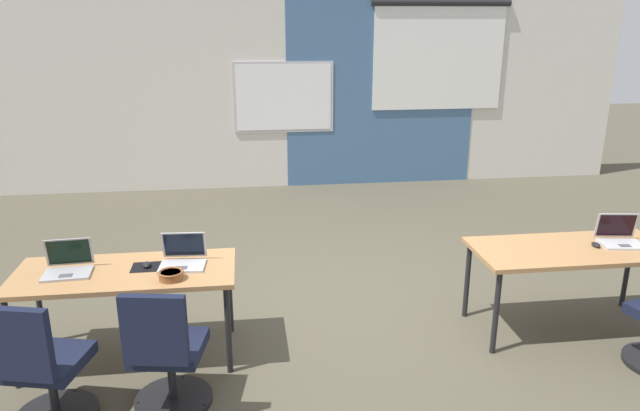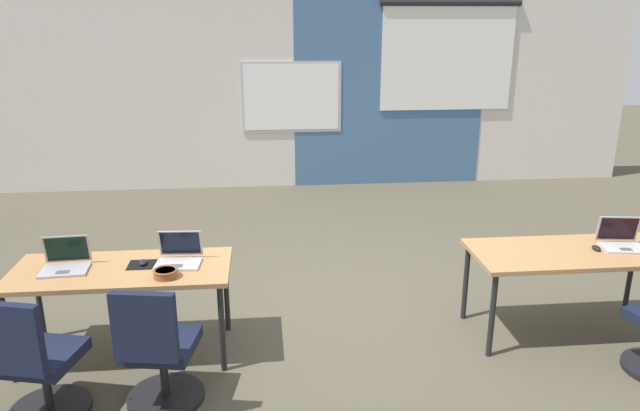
# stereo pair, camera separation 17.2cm
# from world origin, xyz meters

# --- Properties ---
(ground_plane) EXTENTS (24.00, 24.00, 0.00)m
(ground_plane) POSITION_xyz_m (0.00, 0.00, 0.00)
(ground_plane) COLOR #4C4738
(back_wall_assembly) EXTENTS (10.00, 0.27, 2.80)m
(back_wall_assembly) POSITION_xyz_m (0.05, 4.20, 1.41)
(back_wall_assembly) COLOR silver
(back_wall_assembly) RESTS_ON ground
(desk_near_left) EXTENTS (1.60, 0.70, 0.72)m
(desk_near_left) POSITION_xyz_m (-1.75, -0.60, 0.66)
(desk_near_left) COLOR #A37547
(desk_near_left) RESTS_ON ground
(desk_near_right) EXTENTS (1.60, 0.70, 0.72)m
(desk_near_right) POSITION_xyz_m (1.75, -0.60, 0.66)
(desk_near_right) COLOR #A37547
(desk_near_right) RESTS_ON ground
(laptop_near_left_inner) EXTENTS (0.35, 0.31, 0.23)m
(laptop_near_left_inner) POSITION_xyz_m (-1.33, -0.55, 0.77)
(laptop_near_left_inner) COLOR #B7B7BC
(laptop_near_left_inner) RESTS_ON desk_near_left
(mousepad_near_left_inner) EXTENTS (0.22, 0.19, 0.00)m
(mousepad_near_left_inner) POSITION_xyz_m (-1.60, -0.56, 0.72)
(mousepad_near_left_inner) COLOR black
(mousepad_near_left_inner) RESTS_ON desk_near_left
(mouse_near_left_inner) EXTENTS (0.07, 0.11, 0.03)m
(mouse_near_left_inner) POSITION_xyz_m (-1.60, -0.56, 0.74)
(mouse_near_left_inner) COLOR black
(mouse_near_left_inner) RESTS_ON mousepad_near_left_inner
(chair_near_left_inner) EXTENTS (0.52, 0.57, 0.92)m
(chair_near_left_inner) POSITION_xyz_m (-1.40, -1.29, 0.38)
(chair_near_left_inner) COLOR black
(chair_near_left_inner) RESTS_ON ground
(laptop_near_left_end) EXTENTS (0.35, 0.30, 0.23)m
(laptop_near_left_end) POSITION_xyz_m (-2.15, -0.58, 0.77)
(laptop_near_left_end) COLOR #9E9EA3
(laptop_near_left_end) RESTS_ON desk_near_left
(chair_near_left_end) EXTENTS (0.53, 0.59, 0.92)m
(chair_near_left_end) POSITION_xyz_m (-2.14, -1.36, 0.38)
(chair_near_left_end) COLOR black
(chair_near_left_end) RESTS_ON ground
(laptop_near_right_end) EXTENTS (0.37, 0.32, 0.23)m
(laptop_near_right_end) POSITION_xyz_m (2.18, -0.56, 0.77)
(laptop_near_right_end) COLOR #B7B7BC
(laptop_near_right_end) RESTS_ON desk_near_right
(mouse_near_right_end) EXTENTS (0.06, 0.10, 0.03)m
(mouse_near_right_end) POSITION_xyz_m (1.95, -0.60, 0.74)
(mouse_near_right_end) COLOR black
(mouse_near_right_end) RESTS_ON desk_near_right
(snack_bowl) EXTENTS (0.18, 0.18, 0.06)m
(snack_bowl) POSITION_xyz_m (-1.39, -0.80, 0.76)
(snack_bowl) COLOR brown
(snack_bowl) RESTS_ON desk_near_left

